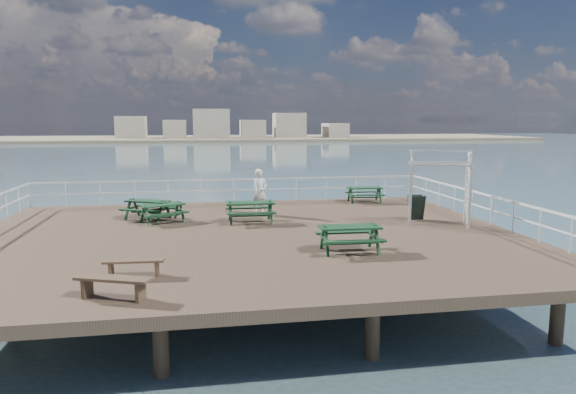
# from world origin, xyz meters

# --- Properties ---
(ground) EXTENTS (18.00, 14.00, 0.30)m
(ground) POSITION_xyz_m (0.00, 0.00, -0.15)
(ground) COLOR brown
(ground) RESTS_ON ground
(sea_backdrop) EXTENTS (300.00, 300.00, 9.20)m
(sea_backdrop) POSITION_xyz_m (12.54, 134.07, -0.51)
(sea_backdrop) COLOR #436371
(sea_backdrop) RESTS_ON ground
(railing) EXTENTS (17.77, 13.76, 1.10)m
(railing) POSITION_xyz_m (-0.07, 2.57, 0.87)
(railing) COLOR silver
(railing) RESTS_ON ground
(picnic_table_a) EXTENTS (1.98, 1.83, 0.77)m
(picnic_table_a) POSITION_xyz_m (-2.94, 2.54, 0.50)
(picnic_table_a) COLOR #14381F
(picnic_table_a) RESTS_ON ground
(picnic_table_b) EXTENTS (2.11, 1.98, 0.82)m
(picnic_table_b) POSITION_xyz_m (-3.54, 3.29, 0.52)
(picnic_table_b) COLOR #14381F
(picnic_table_b) RESTS_ON ground
(picnic_table_c) EXTENTS (1.70, 1.41, 0.78)m
(picnic_table_c) POSITION_xyz_m (5.98, 5.78, 0.50)
(picnic_table_c) COLOR #14381F
(picnic_table_c) RESTS_ON ground
(picnic_table_d) EXTENTS (1.79, 1.44, 0.86)m
(picnic_table_d) POSITION_xyz_m (0.28, 1.95, 0.55)
(picnic_table_d) COLOR #14381F
(picnic_table_d) RESTS_ON ground
(picnic_table_e) EXTENTS (1.81, 1.48, 0.86)m
(picnic_table_e) POSITION_xyz_m (2.68, -2.84, 0.55)
(picnic_table_e) COLOR #14381F
(picnic_table_e) RESTS_ON ground
(flat_bench_near) EXTENTS (1.47, 0.43, 0.42)m
(flat_bench_near) POSITION_xyz_m (-3.17, -4.23, 0.31)
(flat_bench_near) COLOR brown
(flat_bench_near) RESTS_ON ground
(flat_bench_far) EXTENTS (1.69, 0.96, 0.48)m
(flat_bench_far) POSITION_xyz_m (-3.41, -5.80, 0.36)
(flat_bench_far) COLOR brown
(flat_bench_far) RESTS_ON ground
(trellis_arbor) EXTENTS (2.46, 1.90, 2.72)m
(trellis_arbor) POSITION_xyz_m (6.96, 0.34, 1.21)
(trellis_arbor) COLOR silver
(trellis_arbor) RESTS_ON ground
(sandwich_board) EXTENTS (0.59, 0.45, 0.95)m
(sandwich_board) POSITION_xyz_m (6.58, 1.38, 0.46)
(sandwich_board) COLOR black
(sandwich_board) RESTS_ON ground
(person) EXTENTS (0.79, 0.68, 1.84)m
(person) POSITION_xyz_m (0.83, 3.54, 0.92)
(person) COLOR white
(person) RESTS_ON ground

